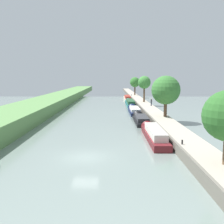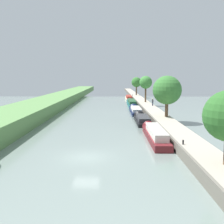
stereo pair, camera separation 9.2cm
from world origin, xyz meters
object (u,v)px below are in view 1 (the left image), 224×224
Objects in this scene: narrowboat_navy at (135,110)px; mooring_bollard_far at (133,95)px; person_walking at (153,102)px; narrowboat_teal at (131,103)px; narrowboat_black at (142,119)px; narrowboat_cream at (128,98)px; narrowboat_maroon at (155,134)px; mooring_bollard_near at (184,142)px.

narrowboat_navy is 37.27m from mooring_bollard_far.
narrowboat_teal is at bearing 109.98° from person_walking.
narrowboat_cream is (0.16, 42.74, 0.19)m from narrowboat_black.
narrowboat_cream reaches higher than narrowboat_maroon.
narrowboat_maroon is at bearing -89.16° from narrowboat_navy.
narrowboat_navy is 26.68× the size of mooring_bollard_far.
mooring_bollard_near is at bearing -84.24° from narrowboat_black.
narrowboat_maroon is at bearing -91.58° from mooring_bollard_far.
mooring_bollard_far is at bearing 90.00° from mooring_bollard_near.
person_walking is 3.69× the size of mooring_bollard_far.
person_walking reaches higher than narrowboat_maroon.
narrowboat_teal is at bearing -94.98° from mooring_bollard_far.
narrowboat_maroon reaches higher than narrowboat_teal.
narrowboat_maroon is 28.91m from person_walking.
narrowboat_maroon is at bearing -97.68° from person_walking.
narrowboat_teal is at bearing 89.45° from narrowboat_navy.
narrowboat_cream is at bearing 89.79° from narrowboat_black.
narrowboat_maroon is 61.95m from mooring_bollard_far.
person_walking is at bearing 75.50° from narrowboat_black.
narrowboat_teal is 1.15× the size of narrowboat_cream.
narrowboat_maroon is 6.87m from mooring_bollard_near.
narrowboat_teal reaches higher than mooring_bollard_near.
narrowboat_cream is 31.29× the size of mooring_bollard_near.
mooring_bollard_far reaches higher than narrowboat_navy.
person_walking is at bearing -81.64° from narrowboat_cream.
narrowboat_cream is (-0.09, 55.50, 0.01)m from narrowboat_maroon.
person_walking is at bearing 82.32° from narrowboat_maroon.
person_walking is 3.69× the size of mooring_bollard_near.
mooring_bollard_near is 68.55m from mooring_bollard_far.
person_walking is 33.38m from mooring_bollard_far.
mooring_bollard_far is at bearing 93.69° from person_walking.
mooring_bollard_near is (1.92, -46.45, 0.64)m from narrowboat_teal.
mooring_bollard_near is at bearing -90.00° from mooring_bollard_far.
narrowboat_cream reaches higher than narrowboat_teal.
narrowboat_black is 16.45m from person_walking.
person_walking is at bearing 42.72° from narrowboat_navy.
mooring_bollard_far is at bearing 88.42° from narrowboat_maroon.
narrowboat_maroon is at bearing -89.91° from narrowboat_cream.
narrowboat_maroon reaches higher than narrowboat_navy.
narrowboat_maroon is 27.59× the size of mooring_bollard_near.
mooring_bollard_far is (1.92, 22.10, 0.64)m from narrowboat_teal.
narrowboat_cream reaches higher than mooring_bollard_far.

